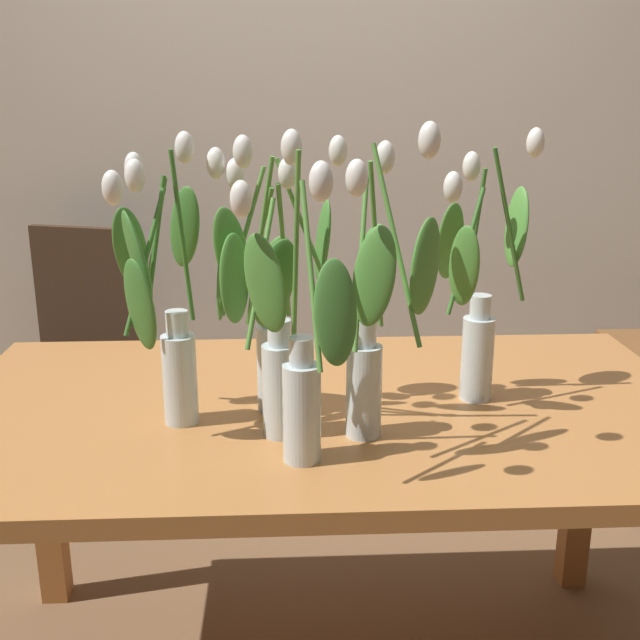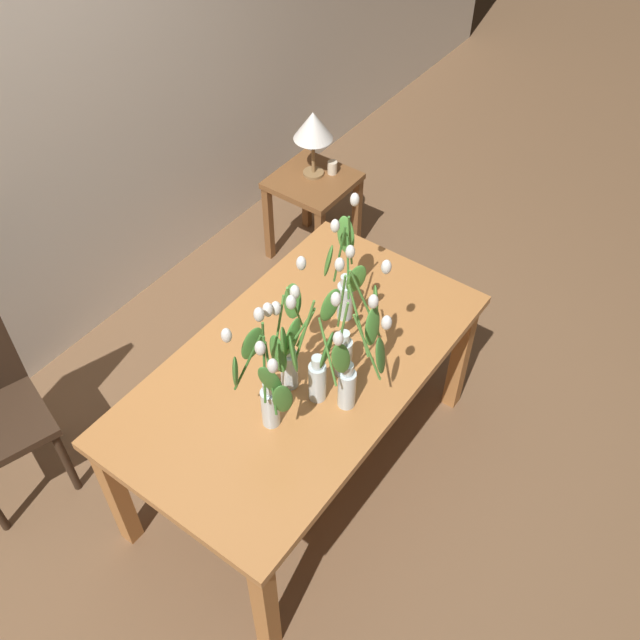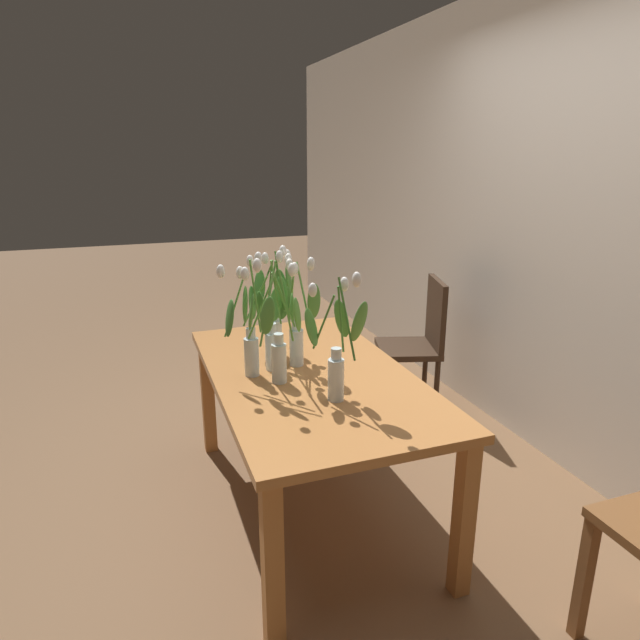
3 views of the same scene
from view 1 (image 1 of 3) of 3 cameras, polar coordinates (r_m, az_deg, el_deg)
name	(u,v)px [view 1 (image 1 of 3)]	position (r m, az deg, el deg)	size (l,w,h in m)	color
room_wall_rear	(304,100)	(3.04, -1.24, 16.06)	(9.00, 0.10, 2.70)	silver
dining_table	(326,441)	(1.67, 0.44, -9.02)	(1.60, 0.90, 0.74)	#B7753D
tulip_vase_0	(274,324)	(1.55, -3.45, -0.31)	(0.27, 0.18, 0.55)	silver
tulip_vase_1	(164,310)	(1.49, -11.53, 0.75)	(0.20, 0.25, 0.56)	silver
tulip_vase_2	(478,303)	(1.63, 11.72, 1.27)	(0.22, 0.26, 0.57)	silver
tulip_vase_3	(302,366)	(1.32, -1.32, -3.41)	(0.19, 0.24, 0.57)	silver
tulip_vase_4	(266,320)	(1.43, -4.03, -0.01)	(0.18, 0.28, 0.56)	silver
tulip_vase_5	(374,330)	(1.40, 4.07, -0.75)	(0.19, 0.27, 0.59)	silver
dining_chair	(76,347)	(2.80, -17.71, -1.95)	(0.50, 0.50, 0.93)	#382619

